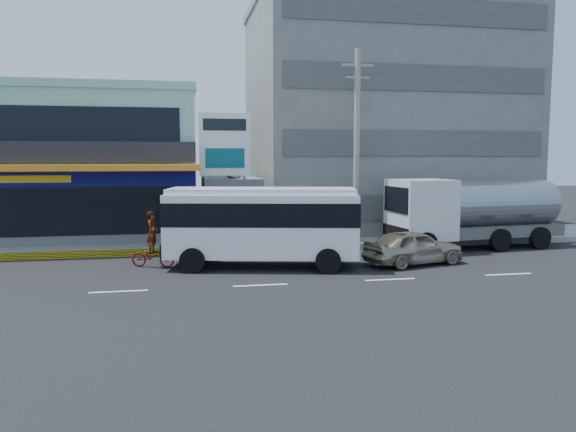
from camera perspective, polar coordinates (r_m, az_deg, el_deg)
The scene contains 12 objects.
ground at distance 20.66m, azimuth -2.81°, elevation -7.05°, with size 120.00×120.00×0.00m, color black.
sidewalk at distance 30.78m, azimuth 3.89°, elevation -2.41°, with size 70.00×5.00×0.30m, color gray.
shop_building at distance 34.26m, azimuth -19.72°, elevation 4.57°, with size 12.40×11.70×8.00m.
concrete_building at distance 37.28m, azimuth 9.31°, elevation 9.56°, with size 16.00×12.00×14.00m, color gray.
gap_structure at distance 32.18m, azimuth -5.89°, elevation 0.81°, with size 3.00×6.00×3.50m, color #4F4F54.
satellite_dish at distance 31.07m, azimuth -5.76°, elevation 4.00°, with size 1.50×1.50×0.15m, color slate.
billboard at distance 29.21m, azimuth -6.44°, elevation 6.51°, with size 2.60×0.18×6.90m.
utility_pole_near at distance 28.72m, azimuth 6.99°, elevation 6.96°, with size 1.60×0.30×10.00m.
minibus at distance 23.65m, azimuth -2.64°, elevation -0.44°, with size 8.40×4.24×3.36m.
sedan at distance 24.99m, azimuth 12.63°, elevation -3.10°, with size 1.81×4.49×1.53m, color tan.
tanker_truck at distance 30.01m, azimuth 17.91°, elevation 0.47°, with size 9.24×3.70×3.55m.
motorcycle_rider at distance 24.50m, azimuth -13.58°, elevation -3.25°, with size 1.97×1.20×2.39m.
Camera 1 is at (-2.85, -19.91, 4.70)m, focal length 35.00 mm.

